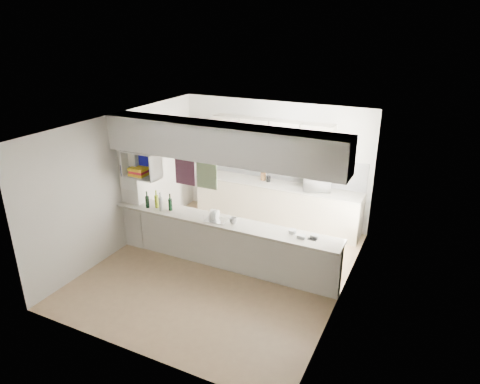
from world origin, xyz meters
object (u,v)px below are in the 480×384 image
Objects in this scene: wine_bottles at (159,203)px; bowl at (319,175)px; microwave at (317,183)px; dish_rack at (216,216)px.

bowl is at bearing 42.83° from wine_bottles.
bowl reaches higher than microwave.
wine_bottles is (-1.18, -0.03, 0.04)m from dish_rack.
wine_bottles is at bearing -137.17° from bowl.
microwave is 1.04× the size of wine_bottles.
microwave is 2.44m from dish_rack.
bowl is 0.61× the size of dish_rack.
wine_bottles is at bearing 24.17° from microwave.
microwave is 0.18m from bowl.
microwave is at bearing 56.31° from dish_rack.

